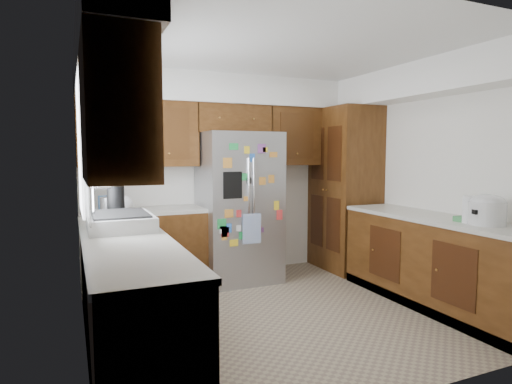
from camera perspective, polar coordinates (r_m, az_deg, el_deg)
floor at (r=4.35m, az=3.74°, el=-15.75°), size 3.60×3.60×0.00m
room_shell at (r=4.35m, az=0.40°, el=8.74°), size 3.64×3.24×2.52m
left_counter_run at (r=3.83m, az=-15.22°, el=-12.03°), size 1.36×3.20×0.92m
right_counter_run at (r=4.74m, az=23.13°, el=-9.06°), size 0.63×2.25×0.92m
pantry at (r=5.85m, az=11.72°, el=0.38°), size 0.60×0.90×2.15m
fridge at (r=5.20m, az=-2.30°, el=-2.03°), size 0.90×0.79×1.80m
bridge_cabinet at (r=5.39m, az=-3.23°, el=9.66°), size 0.96×0.34×0.35m
fridge_top_items at (r=5.31m, az=-4.24°, el=12.95°), size 0.59×0.28×0.28m
sink_assembly at (r=3.76m, az=-17.67°, el=-3.69°), size 0.52×0.70×0.37m
left_counter_clutter at (r=4.47m, az=-18.15°, el=-1.52°), size 0.33×0.87×0.38m
rice_cooker at (r=4.29m, az=28.46°, el=-2.00°), size 0.32×0.31×0.27m
paper_towel at (r=4.33m, az=26.50°, el=-2.11°), size 0.11×0.11×0.25m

